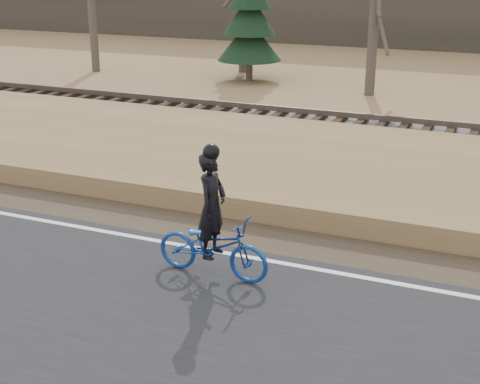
% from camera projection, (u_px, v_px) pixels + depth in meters
% --- Properties ---
extents(ground, '(120.00, 120.00, 0.00)m').
position_uv_depth(ground, '(347.00, 284.00, 10.51)').
color(ground, olive).
rests_on(ground, ground).
extents(road, '(120.00, 6.00, 0.06)m').
position_uv_depth(road, '(298.00, 368.00, 8.33)').
color(road, black).
rests_on(road, ground).
extents(edge_line, '(120.00, 0.12, 0.01)m').
position_uv_depth(edge_line, '(351.00, 275.00, 10.67)').
color(edge_line, silver).
rests_on(edge_line, road).
extents(shoulder, '(120.00, 1.60, 0.04)m').
position_uv_depth(shoulder, '(364.00, 253.00, 11.55)').
color(shoulder, '#473A2B').
rests_on(shoulder, ground).
extents(embankment, '(120.00, 5.00, 0.44)m').
position_uv_depth(embankment, '(397.00, 189.00, 14.09)').
color(embankment, olive).
rests_on(embankment, ground).
extents(ballast, '(120.00, 3.00, 0.45)m').
position_uv_depth(ballast, '(423.00, 145.00, 17.39)').
color(ballast, slate).
rests_on(ballast, ground).
extents(railroad, '(120.00, 2.40, 0.29)m').
position_uv_depth(railroad, '(424.00, 133.00, 17.29)').
color(railroad, black).
rests_on(railroad, ballast).
extents(cyclist, '(1.92, 0.72, 2.18)m').
position_uv_depth(cyclist, '(212.00, 236.00, 10.47)').
color(cyclist, navy).
rests_on(cyclist, road).
extents(conifer, '(2.60, 2.60, 5.49)m').
position_uv_depth(conifer, '(250.00, 15.00, 26.60)').
color(conifer, '#50463B').
rests_on(conifer, ground).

